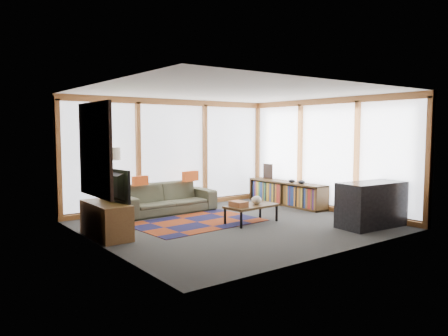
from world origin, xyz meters
TOP-DOWN VIEW (x-y plane):
  - ground at (0.00, 0.00)m, footprint 5.50×5.50m
  - room_envelope at (0.49, 0.56)m, footprint 5.52×5.02m
  - rug at (-0.51, 0.64)m, footprint 2.63×1.79m
  - sofa at (-0.49, 1.95)m, footprint 2.29×0.93m
  - pillow_left at (-1.09, 2.00)m, footprint 0.39×0.18m
  - pillow_right at (0.21, 2.00)m, footprint 0.45×0.22m
  - floor_lamp at (-1.67, 2.15)m, footprint 0.38×0.38m
  - coffee_table at (0.35, -0.05)m, footprint 1.13×0.63m
  - book_stack at (0.03, -0.03)m, footprint 0.28×0.34m
  - vase at (0.48, -0.06)m, footprint 0.24×0.24m
  - bookshelf at (2.43, 1.04)m, footprint 0.43×2.35m
  - bowl_a at (2.39, 0.50)m, footprint 0.22×0.22m
  - bowl_b at (2.38, 0.81)m, footprint 0.18×0.18m
  - shelf_picture at (2.52, 1.82)m, footprint 0.07×0.30m
  - tv_console at (-2.45, 0.57)m, footprint 0.51×1.22m
  - television at (-2.38, 0.59)m, footprint 0.25×1.02m
  - bar_counter at (1.99, -1.71)m, footprint 1.42×0.75m

SIDE VIEW (x-z plane):
  - ground at x=0.00m, z-range 0.00..0.00m
  - rug at x=-0.51m, z-range 0.00..0.01m
  - coffee_table at x=0.35m, z-range 0.00..0.36m
  - bookshelf at x=2.43m, z-range 0.00..0.59m
  - tv_console at x=-2.45m, z-range 0.00..0.61m
  - sofa at x=-0.49m, z-range 0.00..0.67m
  - book_stack at x=0.03m, z-range 0.36..0.47m
  - bar_counter at x=1.99m, z-range 0.00..0.87m
  - vase at x=0.48m, z-range 0.36..0.54m
  - bowl_b at x=2.38m, z-range 0.59..0.67m
  - bowl_a at x=2.39m, z-range 0.59..0.68m
  - floor_lamp at x=-1.67m, z-range 0.00..1.50m
  - pillow_left at x=-1.09m, z-range 0.67..0.87m
  - shelf_picture at x=2.52m, z-range 0.59..0.98m
  - pillow_right at x=0.21m, z-range 0.67..0.90m
  - television at x=-2.38m, z-range 0.61..1.19m
  - room_envelope at x=0.49m, z-range 0.23..2.85m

